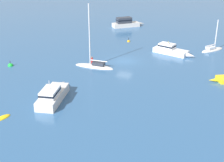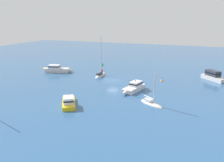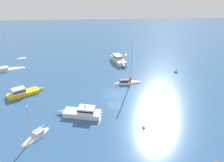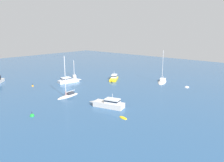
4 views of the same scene
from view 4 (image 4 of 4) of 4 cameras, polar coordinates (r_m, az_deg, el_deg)
The scene contains 11 objects.
ground_plane at distance 61.29m, azimuth -11.13°, elevation -2.32°, with size 160.00×160.00×0.00m, color #2D5684.
yacht at distance 55.84m, azimuth -10.86°, elevation -3.55°, with size 6.46×2.00×10.23m.
dinghy at distance 42.18m, azimuth 2.78°, elevation -9.18°, with size 1.23×2.10×0.46m.
dinghy_1 at distance 66.85m, azimuth 18.13°, elevation -1.45°, with size 2.75×1.97×0.34m.
yacht_1 at distance 71.24m, azimuth 12.39°, elevation -0.12°, with size 8.24×5.00×10.05m.
powerboat at distance 47.45m, azimuth -0.93°, elevation -5.61°, with size 3.86×8.08×3.02m.
motor_cruiser at distance 69.95m, azimuth -10.81°, elevation 0.17°, with size 7.66×3.49×2.13m.
sloop at distance 77.74m, azimuth -9.34°, elevation 1.09°, with size 4.04×5.00×5.96m.
motor_cruiser_1 at distance 72.36m, azimuth 0.49°, elevation 0.78°, with size 6.87×5.02×2.63m.
channel_buoy at distance 45.54m, azimuth -19.25°, elevation -8.22°, with size 0.85×0.85×1.27m.
mooring_buoy at distance 68.21m, azimuth -19.14°, elevation -1.24°, with size 0.61×0.61×1.08m.
Camera 4 is at (-35.58, -47.31, 15.88)m, focal length 36.76 mm.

